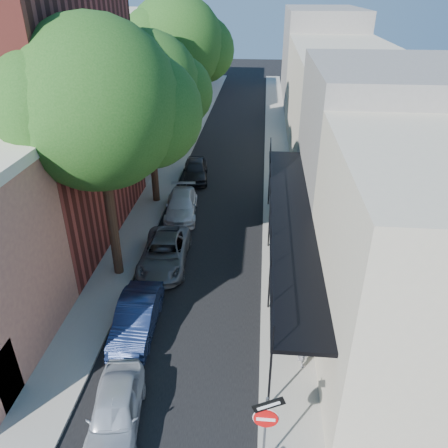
% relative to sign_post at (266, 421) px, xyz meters
% --- Properties ---
extents(road_surface, '(6.00, 64.00, 0.01)m').
position_rel_sign_post_xyz_m(road_surface, '(-3.16, 29.03, -2.03)').
color(road_surface, black).
rests_on(road_surface, ground).
extents(sidewalk_left, '(2.00, 64.00, 0.12)m').
position_rel_sign_post_xyz_m(sidewalk_left, '(-7.16, 29.03, -1.98)').
color(sidewalk_left, gray).
rests_on(sidewalk_left, ground).
extents(sidewalk_right, '(2.00, 64.00, 0.12)m').
position_rel_sign_post_xyz_m(sidewalk_right, '(0.84, 29.03, -1.98)').
color(sidewalk_right, gray).
rests_on(sidewalk_right, ground).
extents(buildings_left, '(10.10, 59.10, 12.00)m').
position_rel_sign_post_xyz_m(buildings_left, '(-12.46, 27.79, 2.90)').
color(buildings_left, tan).
rests_on(buildings_left, ground).
extents(buildings_right, '(9.80, 55.00, 10.00)m').
position_rel_sign_post_xyz_m(buildings_right, '(5.83, 28.51, 2.39)').
color(buildings_right, '#B7AE97').
rests_on(buildings_right, ground).
extents(sign_post, '(0.89, 0.17, 2.99)m').
position_rel_sign_post_xyz_m(sign_post, '(0.00, 0.00, 0.00)').
color(sign_post, '#595B60').
rests_on(sign_post, ground).
extents(oak_near, '(7.48, 6.80, 11.42)m').
position_rel_sign_post_xyz_m(oak_near, '(-6.53, 9.29, 5.84)').
color(oak_near, '#382316').
rests_on(oak_near, ground).
extents(oak_mid, '(6.60, 6.00, 10.20)m').
position_rel_sign_post_xyz_m(oak_mid, '(-6.58, 17.26, 5.02)').
color(oak_mid, '#382316').
rests_on(oak_mid, ground).
extents(oak_far, '(7.70, 7.00, 11.90)m').
position_rel_sign_post_xyz_m(oak_far, '(-6.51, 26.30, 6.22)').
color(oak_far, '#382316').
rests_on(oak_far, ground).
extents(parked_car_a, '(2.04, 4.00, 1.30)m').
position_rel_sign_post_xyz_m(parked_car_a, '(-4.56, 1.00, -1.38)').
color(parked_car_a, '#A3AAB4').
rests_on(parked_car_a, ground).
extents(parked_car_b, '(1.58, 4.17, 1.36)m').
position_rel_sign_post_xyz_m(parked_car_b, '(-5.04, 5.27, -1.36)').
color(parked_car_b, '#152144').
rests_on(parked_car_b, ground).
extents(parked_car_c, '(2.46, 4.89, 1.33)m').
position_rel_sign_post_xyz_m(parked_car_c, '(-4.92, 10.02, -1.37)').
color(parked_car_c, '#5B5D63').
rests_on(parked_car_c, ground).
extents(parked_car_d, '(2.26, 4.61, 1.29)m').
position_rel_sign_post_xyz_m(parked_car_d, '(-5.03, 15.32, -1.39)').
color(parked_car_d, silver).
rests_on(parked_car_d, ground).
extents(parked_car_e, '(2.15, 4.30, 1.41)m').
position_rel_sign_post_xyz_m(parked_car_e, '(-5.00, 20.89, -1.33)').
color(parked_car_e, black).
rests_on(parked_car_e, ground).
extents(pedestrian, '(0.62, 0.74, 1.74)m').
position_rel_sign_post_xyz_m(pedestrian, '(1.33, 3.97, -1.05)').
color(pedestrian, slate).
rests_on(pedestrian, sidewalk_right).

